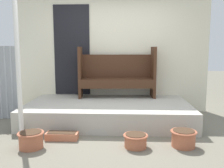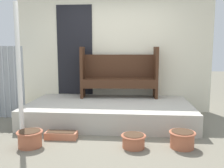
% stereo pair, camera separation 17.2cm
% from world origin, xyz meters
% --- Properties ---
extents(ground_plane, '(24.00, 24.00, 0.00)m').
position_xyz_m(ground_plane, '(0.00, 0.00, 0.00)').
color(ground_plane, '#706B5B').
extents(porch_slab, '(3.15, 1.69, 0.37)m').
position_xyz_m(porch_slab, '(-0.07, 0.85, 0.19)').
color(porch_slab, '#B7B2A5').
rests_on(porch_slab, ground_plane).
extents(house_wall, '(4.35, 0.08, 2.60)m').
position_xyz_m(house_wall, '(-0.11, 1.72, 1.30)').
color(house_wall, beige).
rests_on(house_wall, ground_plane).
extents(support_post, '(0.07, 0.07, 2.15)m').
position_xyz_m(support_post, '(-1.43, -0.10, 1.07)').
color(support_post, white).
rests_on(support_post, ground_plane).
extents(bench, '(1.65, 0.50, 1.09)m').
position_xyz_m(bench, '(0.08, 1.44, 0.90)').
color(bench, '#422616').
rests_on(bench, porch_slab).
extents(flower_pot_left, '(0.38, 0.38, 0.24)m').
position_xyz_m(flower_pot_left, '(-1.10, -0.54, 0.13)').
color(flower_pot_left, '#B26042').
rests_on(flower_pot_left, ground_plane).
extents(flower_pot_middle, '(0.36, 0.36, 0.20)m').
position_xyz_m(flower_pot_middle, '(0.40, -0.45, 0.11)').
color(flower_pot_middle, '#B26042').
rests_on(flower_pot_middle, ground_plane).
extents(flower_pot_right, '(0.38, 0.38, 0.25)m').
position_xyz_m(flower_pot_right, '(1.11, -0.39, 0.13)').
color(flower_pot_right, '#B26042').
rests_on(flower_pot_right, ground_plane).
extents(planter_box_rect, '(0.50, 0.19, 0.12)m').
position_xyz_m(planter_box_rect, '(-0.74, -0.19, 0.06)').
color(planter_box_rect, '#C67251').
rests_on(planter_box_rect, ground_plane).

